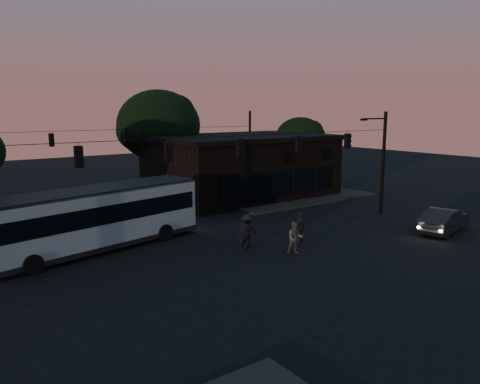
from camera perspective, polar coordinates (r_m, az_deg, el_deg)
ground at (r=24.40m, az=5.64°, el=-8.29°), size 120.00×120.00×0.00m
sidewalk_far_right at (r=42.28m, az=5.07°, el=-0.30°), size 14.00×10.00×0.15m
building at (r=41.54m, az=0.20°, el=3.23°), size 15.40×10.41×5.40m
tree_behind at (r=43.79m, az=-9.90°, el=8.01°), size 7.60×7.60×9.43m
tree_right at (r=48.70m, az=7.35°, el=6.44°), size 5.20×5.20×6.86m
signal_rig_near at (r=26.46m, az=0.00°, el=3.09°), size 26.24×0.30×7.50m
signal_rig_far at (r=40.43m, az=-13.62°, el=4.89°), size 26.24×0.30×7.50m
bus at (r=26.80m, az=-17.09°, el=-2.76°), size 12.47×5.12×3.43m
car at (r=32.16m, az=23.63°, el=-3.16°), size 4.93×2.52×1.55m
pedestrian_a at (r=25.80m, az=0.40°, el=-5.42°), size 0.59×0.41×1.55m
pedestrian_b at (r=25.29m, az=6.72°, el=-5.57°), size 1.07×1.00×1.76m
pedestrian_c at (r=27.52m, az=7.35°, el=-4.22°), size 1.15×0.90×1.82m
pedestrian_d at (r=26.49m, az=0.84°, el=-4.68°), size 1.26×0.83×1.84m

